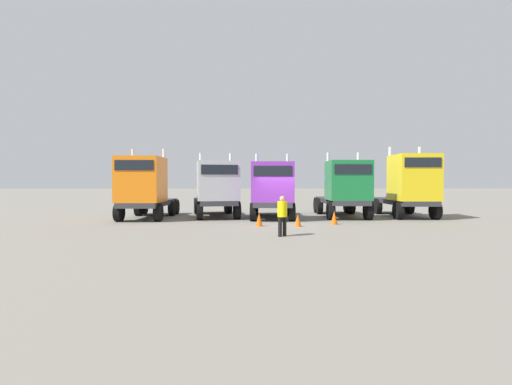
% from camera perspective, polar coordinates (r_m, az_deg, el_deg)
% --- Properties ---
extents(ground, '(200.00, 200.00, 0.00)m').
position_cam_1_polar(ground, '(19.52, 3.82, -4.85)').
color(ground, slate).
extents(semi_truck_orange, '(2.56, 5.83, 4.26)m').
position_cam_1_polar(semi_truck_orange, '(22.06, -17.45, 0.86)').
color(semi_truck_orange, '#333338').
rests_on(semi_truck_orange, ground).
extents(semi_truck_silver, '(3.63, 6.53, 4.05)m').
position_cam_1_polar(semi_truck_silver, '(22.25, -6.32, 0.60)').
color(semi_truck_silver, '#333338').
rests_on(semi_truck_silver, ground).
extents(semi_truck_purple, '(2.80, 5.94, 3.96)m').
position_cam_1_polar(semi_truck_purple, '(21.30, 2.62, 0.44)').
color(semi_truck_purple, '#333338').
rests_on(semi_truck_purple, ground).
extents(semi_truck_green, '(2.67, 6.28, 4.08)m').
position_cam_1_polar(semi_truck_green, '(22.68, 14.02, 0.58)').
color(semi_truck_green, '#333338').
rests_on(semi_truck_green, ground).
extents(semi_truck_yellow, '(2.68, 6.11, 4.47)m').
position_cam_1_polar(semi_truck_yellow, '(24.09, 23.35, 1.06)').
color(semi_truck_yellow, '#333338').
rests_on(semi_truck_yellow, ground).
extents(visitor_in_hivis, '(0.57, 0.57, 1.65)m').
position_cam_1_polar(visitor_in_hivis, '(14.62, 4.24, -3.30)').
color(visitor_in_hivis, black).
rests_on(visitor_in_hivis, ground).
extents(traffic_cone_near, '(0.36, 0.36, 0.66)m').
position_cam_1_polar(traffic_cone_near, '(17.94, 0.51, -4.37)').
color(traffic_cone_near, '#F2590C').
rests_on(traffic_cone_near, ground).
extents(traffic_cone_mid, '(0.36, 0.36, 0.70)m').
position_cam_1_polar(traffic_cone_mid, '(19.11, 12.41, -3.98)').
color(traffic_cone_mid, '#F2590C').
rests_on(traffic_cone_mid, ground).
extents(traffic_cone_far, '(0.36, 0.36, 0.62)m').
position_cam_1_polar(traffic_cone_far, '(17.94, 6.72, -4.45)').
color(traffic_cone_far, '#F2590C').
rests_on(traffic_cone_far, ground).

